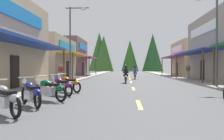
% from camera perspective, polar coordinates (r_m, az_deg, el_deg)
% --- Properties ---
extents(ground, '(10.25, 91.37, 0.10)m').
position_cam_1_polar(ground, '(32.02, 4.09, -1.91)').
color(ground, '#4C4C4F').
extents(sidewalk_left, '(2.20, 91.37, 0.12)m').
position_cam_1_polar(sidewalk_left, '(32.52, -6.96, -1.68)').
color(sidewalk_left, '#9E9991').
rests_on(sidewalk_left, ground).
extents(sidewalk_right, '(2.20, 91.37, 0.12)m').
position_cam_1_polar(sidewalk_right, '(32.71, 15.07, -1.68)').
color(sidewalk_right, gray).
rests_on(sidewalk_right, ground).
extents(centerline_dashes, '(0.16, 66.33, 0.01)m').
position_cam_1_polar(centerline_dashes, '(35.08, 4.01, -1.59)').
color(centerline_dashes, '#E0C64C').
rests_on(centerline_dashes, ground).
extents(storefront_left_middle, '(10.70, 10.34, 4.82)m').
position_cam_1_polar(storefront_left_middle, '(30.53, -18.42, 2.56)').
color(storefront_left_middle, gray).
rests_on(storefront_left_middle, ground).
extents(storefront_left_far, '(10.04, 9.32, 5.87)m').
position_cam_1_polar(storefront_left_far, '(40.28, -12.55, 2.86)').
color(storefront_left_far, brown).
rests_on(storefront_left_far, ground).
extents(storefront_right_far, '(10.28, 10.11, 5.28)m').
position_cam_1_polar(storefront_right_far, '(39.76, 20.83, 2.43)').
color(storefront_right_far, tan).
rests_on(storefront_right_far, ground).
extents(streetlamp_left, '(2.13, 0.30, 6.84)m').
position_cam_1_polar(streetlamp_left, '(22.62, -8.98, 8.28)').
color(streetlamp_left, '#474C51').
rests_on(streetlamp_left, ground).
extents(streetlamp_right, '(2.13, 0.30, 6.14)m').
position_cam_1_polar(streetlamp_right, '(17.71, 22.23, 9.08)').
color(streetlamp_right, '#474C51').
rests_on(streetlamp_right, ground).
extents(motorcycle_parked_left_0, '(1.67, 1.49, 1.04)m').
position_cam_1_polar(motorcycle_parked_left_0, '(7.86, -23.70, -6.09)').
color(motorcycle_parked_left_0, black).
rests_on(motorcycle_parked_left_0, ground).
extents(motorcycle_parked_left_1, '(1.42, 1.73, 1.04)m').
position_cam_1_polar(motorcycle_parked_left_1, '(9.34, -18.40, -4.99)').
color(motorcycle_parked_left_1, black).
rests_on(motorcycle_parked_left_1, ground).
extents(motorcycle_parked_left_2, '(1.86, 1.23, 1.04)m').
position_cam_1_polar(motorcycle_parked_left_2, '(10.59, -14.48, -4.31)').
color(motorcycle_parked_left_2, black).
rests_on(motorcycle_parked_left_2, ground).
extents(motorcycle_parked_left_3, '(1.62, 1.55, 1.04)m').
position_cam_1_polar(motorcycle_parked_left_3, '(12.41, -11.88, -3.57)').
color(motorcycle_parked_left_3, black).
rests_on(motorcycle_parked_left_3, ground).
extents(motorcycle_parked_left_4, '(1.77, 1.36, 1.04)m').
position_cam_1_polar(motorcycle_parked_left_4, '(13.93, -10.17, -3.10)').
color(motorcycle_parked_left_4, black).
rests_on(motorcycle_parked_left_4, ground).
extents(rider_cruising_lead, '(0.60, 2.14, 1.57)m').
position_cam_1_polar(rider_cruising_lead, '(21.59, 3.23, -1.30)').
color(rider_cruising_lead, black).
rests_on(rider_cruising_lead, ground).
extents(rider_cruising_trailing, '(0.60, 2.14, 1.57)m').
position_cam_1_polar(rider_cruising_trailing, '(28.67, 5.38, -0.81)').
color(rider_cruising_trailing, black).
rests_on(rider_cruising_trailing, ground).
extents(pedestrian_by_shop, '(0.56, 0.34, 1.70)m').
position_cam_1_polar(pedestrian_by_shop, '(24.68, -11.73, -0.28)').
color(pedestrian_by_shop, '#B2A599').
rests_on(pedestrian_by_shop, ground).
extents(pedestrian_waiting, '(0.45, 0.43, 1.78)m').
position_cam_1_polar(pedestrian_waiting, '(28.90, 17.30, -0.06)').
color(pedestrian_waiting, '#B2A599').
rests_on(pedestrian_waiting, ground).
extents(treeline_backdrop, '(24.61, 10.45, 13.07)m').
position_cam_1_polar(treeline_backdrop, '(80.67, 1.14, 3.93)').
color(treeline_backdrop, '#215123').
rests_on(treeline_backdrop, ground).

